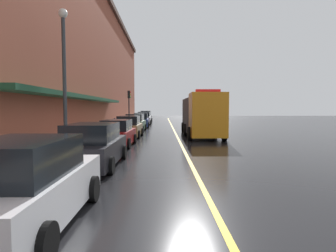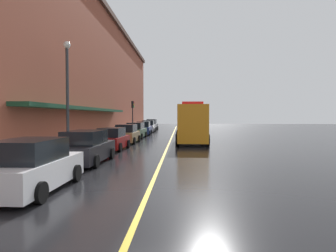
# 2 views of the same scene
# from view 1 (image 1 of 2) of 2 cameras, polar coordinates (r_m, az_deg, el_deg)

# --- Properties ---
(ground_plane) EXTENTS (112.00, 112.00, 0.00)m
(ground_plane) POSITION_cam_1_polar(r_m,az_deg,el_deg) (29.99, 1.19, -0.79)
(ground_plane) COLOR black
(sidewalk_left) EXTENTS (2.40, 70.00, 0.15)m
(sidewalk_left) POSITION_cam_1_polar(r_m,az_deg,el_deg) (30.38, -10.58, -0.66)
(sidewalk_left) COLOR #ADA8A0
(sidewalk_left) RESTS_ON ground
(lane_center_stripe) EXTENTS (0.16, 70.00, 0.01)m
(lane_center_stripe) POSITION_cam_1_polar(r_m,az_deg,el_deg) (29.99, 1.19, -0.79)
(lane_center_stripe) COLOR gold
(lane_center_stripe) RESTS_ON ground
(brick_building_left) EXTENTS (13.63, 64.00, 14.98)m
(brick_building_left) POSITION_cam_1_polar(r_m,az_deg,el_deg) (31.86, -24.69, 12.66)
(brick_building_left) COLOR brown
(brick_building_left) RESTS_ON ground
(parked_car_0) EXTENTS (2.11, 4.50, 1.75)m
(parked_car_0) POSITION_cam_1_polar(r_m,az_deg,el_deg) (6.21, -27.36, -10.87)
(parked_car_0) COLOR silver
(parked_car_0) RESTS_ON ground
(parked_car_1) EXTENTS (2.17, 4.86, 1.74)m
(parked_car_1) POSITION_cam_1_polar(r_m,az_deg,el_deg) (11.53, -15.05, -4.03)
(parked_car_1) COLOR black
(parked_car_1) RESTS_ON ground
(parked_car_2) EXTENTS (2.07, 4.17, 1.63)m
(parked_car_2) POSITION_cam_1_polar(r_m,az_deg,el_deg) (17.31, -10.37, -1.58)
(parked_car_2) COLOR maroon
(parked_car_2) RESTS_ON ground
(parked_car_3) EXTENTS (2.06, 4.15, 1.73)m
(parked_car_3) POSITION_cam_1_polar(r_m,az_deg,el_deg) (22.53, -8.00, -0.25)
(parked_car_3) COLOR #A5844C
(parked_car_3) RESTS_ON ground
(parked_car_4) EXTENTS (2.05, 4.93, 1.76)m
(parked_car_4) POSITION_cam_1_polar(r_m,az_deg,el_deg) (28.26, -6.72, 0.58)
(parked_car_4) COLOR #2D5133
(parked_car_4) RESTS_ON ground
(parked_car_5) EXTENTS (2.08, 4.61, 1.77)m
(parked_car_5) POSITION_cam_1_polar(r_m,az_deg,el_deg) (34.10, -5.57, 1.12)
(parked_car_5) COLOR navy
(parked_car_5) RESTS_ON ground
(parked_car_6) EXTENTS (2.08, 4.60, 1.82)m
(parked_car_6) POSITION_cam_1_polar(r_m,az_deg,el_deg) (40.20, -4.94, 1.54)
(parked_car_6) COLOR silver
(parked_car_6) RESTS_ON ground
(parked_car_7) EXTENTS (1.98, 4.52, 1.92)m
(parked_car_7) POSITION_cam_1_polar(r_m,az_deg,el_deg) (46.23, -4.56, 1.86)
(parked_car_7) COLOR #595B60
(parked_car_7) RESTS_ON ground
(utility_truck) EXTENTS (2.81, 9.15, 3.67)m
(utility_truck) POSITION_cam_1_polar(r_m,az_deg,el_deg) (23.28, 6.85, 2.22)
(utility_truck) COLOR orange
(utility_truck) RESTS_ON ground
(parking_meter_0) EXTENTS (0.14, 0.18, 1.33)m
(parking_meter_0) POSITION_cam_1_polar(r_m,az_deg,el_deg) (24.32, -10.95, 0.60)
(parking_meter_0) COLOR #4C4C51
(parking_meter_0) RESTS_ON sidewalk_left
(parking_meter_1) EXTENTS (0.14, 0.18, 1.33)m
(parking_meter_1) POSITION_cam_1_polar(r_m,az_deg,el_deg) (46.72, -6.18, 2.09)
(parking_meter_1) COLOR #4C4C51
(parking_meter_1) RESTS_ON sidewalk_left
(parking_meter_2) EXTENTS (0.14, 0.18, 1.33)m
(parking_meter_2) POSITION_cam_1_polar(r_m,az_deg,el_deg) (46.38, -6.22, 2.08)
(parking_meter_2) COLOR #4C4C51
(parking_meter_2) RESTS_ON sidewalk_left
(parking_meter_3) EXTENTS (0.14, 0.18, 1.33)m
(parking_meter_3) POSITION_cam_1_polar(r_m,az_deg,el_deg) (36.45, -7.64, 1.64)
(parking_meter_3) COLOR #4C4C51
(parking_meter_3) RESTS_ON sidewalk_left
(street_lamp_left) EXTENTS (0.44, 0.44, 6.94)m
(street_lamp_left) POSITION_cam_1_polar(r_m,az_deg,el_deg) (14.57, -20.62, 11.59)
(street_lamp_left) COLOR #33383D
(street_lamp_left) RESTS_ON sidewalk_left
(traffic_light_near) EXTENTS (0.38, 0.36, 4.30)m
(traffic_light_near) POSITION_cam_1_polar(r_m,az_deg,el_deg) (33.99, -8.04, 5.02)
(traffic_light_near) COLOR #232326
(traffic_light_near) RESTS_ON sidewalk_left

